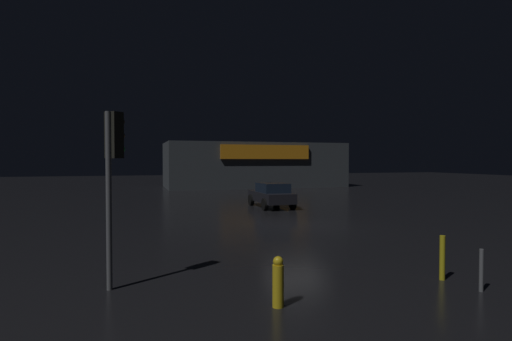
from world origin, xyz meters
The scene contains 7 objects.
ground_plane centered at (0.00, 0.00, 0.00)m, with size 120.00×120.00×0.00m, color black.
store_building centered at (5.66, 24.75, 2.31)m, with size 18.48×8.13×4.60m.
traffic_signal_opposite centered at (-7.05, -6.40, 2.86)m, with size 0.43×0.42×3.85m.
car_near centered at (1.18, 6.44, 0.77)m, with size 1.94×3.93×1.46m.
fire_hydrant centered at (-4.02, -8.51, 0.48)m, with size 0.22×0.22×0.97m.
bollard_kerb_a centered at (0.25, -8.06, 0.52)m, with size 0.13×0.13×1.04m, color gold.
bollard_kerb_b centered at (0.43, -8.97, 0.46)m, with size 0.09×0.09×0.91m, color #595B60.
Camera 1 is at (-6.63, -15.45, 2.80)m, focal length 27.52 mm.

